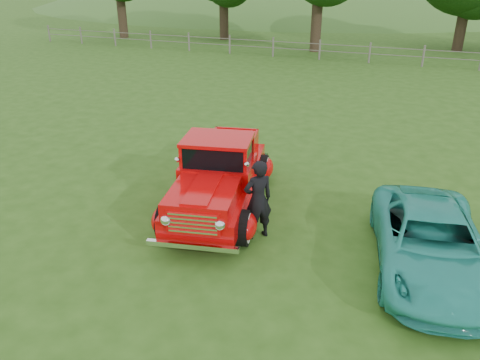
% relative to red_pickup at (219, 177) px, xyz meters
% --- Properties ---
extents(ground, '(140.00, 140.00, 0.00)m').
position_rel_red_pickup_xyz_m(ground, '(0.80, -1.92, -0.80)').
color(ground, '#2A4F15').
rests_on(ground, ground).
extents(distant_hills, '(116.00, 60.00, 18.00)m').
position_rel_red_pickup_xyz_m(distant_hills, '(-3.29, 57.54, -5.34)').
color(distant_hills, '#386023').
rests_on(distant_hills, ground).
extents(fence_line, '(48.00, 0.12, 1.20)m').
position_rel_red_pickup_xyz_m(fence_line, '(0.80, 20.08, -0.19)').
color(fence_line, '#666156').
rests_on(fence_line, ground).
extents(red_pickup, '(2.96, 5.23, 1.78)m').
position_rel_red_pickup_xyz_m(red_pickup, '(0.00, 0.00, 0.00)').
color(red_pickup, black).
rests_on(red_pickup, ground).
extents(teal_sedan, '(2.65, 4.48, 1.17)m').
position_rel_red_pickup_xyz_m(teal_sedan, '(4.68, -0.85, -0.21)').
color(teal_sedan, teal).
rests_on(teal_sedan, ground).
extents(man, '(0.74, 0.74, 1.74)m').
position_rel_red_pickup_xyz_m(man, '(1.29, -0.92, 0.07)').
color(man, black).
rests_on(man, ground).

